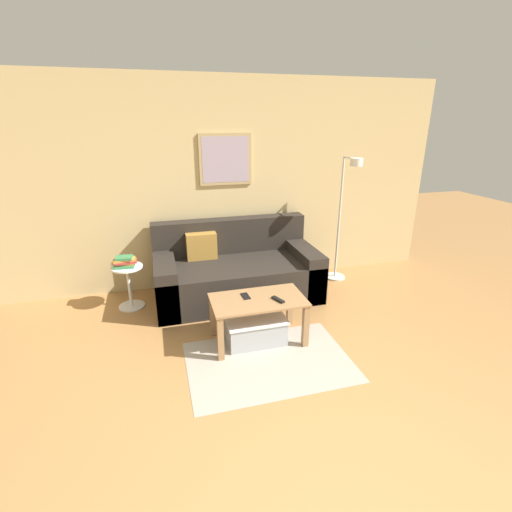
{
  "coord_description": "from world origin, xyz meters",
  "views": [
    {
      "loc": [
        -0.92,
        -1.19,
        2.06
      ],
      "look_at": [
        -0.05,
        1.95,
        0.85
      ],
      "focal_mm": 26.0,
      "sensor_mm": 36.0,
      "label": 1
    }
  ],
  "objects": [
    {
      "name": "floor_lamp",
      "position": [
        1.38,
        2.93,
        0.9
      ],
      "size": [
        0.27,
        0.51,
        1.63
      ],
      "color": "silver",
      "rests_on": "ground_plane"
    },
    {
      "name": "cell_phone",
      "position": [
        -0.16,
        1.93,
        0.46
      ],
      "size": [
        0.07,
        0.14,
        0.01
      ],
      "primitive_type": "cube",
      "rotation": [
        0.0,
        0.0,
        0.06
      ],
      "color": "black",
      "rests_on": "coffee_table"
    },
    {
      "name": "side_table",
      "position": [
        -1.29,
        2.91,
        0.3
      ],
      "size": [
        0.35,
        0.35,
        0.5
      ],
      "color": "white",
      "rests_on": "ground_plane"
    },
    {
      "name": "book_stack",
      "position": [
        -1.31,
        2.92,
        0.56
      ],
      "size": [
        0.26,
        0.19,
        0.12
      ],
      "color": "#387F4C",
      "rests_on": "side_table"
    },
    {
      "name": "area_rug",
      "position": [
        -0.06,
        1.48,
        0.0
      ],
      "size": [
        1.46,
        0.99,
        0.01
      ],
      "primitive_type": "cube",
      "color": "#A39989",
      "rests_on": "ground_plane"
    },
    {
      "name": "remote_control",
      "position": [
        0.11,
        1.76,
        0.46
      ],
      "size": [
        0.1,
        0.15,
        0.02
      ],
      "primitive_type": "cube",
      "rotation": [
        0.0,
        0.0,
        0.41
      ],
      "color": "black",
      "rests_on": "coffee_table"
    },
    {
      "name": "storage_bin",
      "position": [
        -0.09,
        1.83,
        0.13
      ],
      "size": [
        0.58,
        0.37,
        0.26
      ],
      "color": "#9EA3A8",
      "rests_on": "ground_plane"
    },
    {
      "name": "wall_back",
      "position": [
        -0.0,
        3.39,
        1.28
      ],
      "size": [
        5.6,
        0.09,
        2.55
      ],
      "color": "tan",
      "rests_on": "ground_plane"
    },
    {
      "name": "couch",
      "position": [
        -0.05,
        2.89,
        0.3
      ],
      "size": [
        1.92,
        0.97,
        0.89
      ],
      "color": "#28231E",
      "rests_on": "ground_plane"
    },
    {
      "name": "coffee_table",
      "position": [
        -0.06,
        1.85,
        0.36
      ],
      "size": [
        0.89,
        0.5,
        0.45
      ],
      "color": "#997047",
      "rests_on": "ground_plane"
    }
  ]
}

